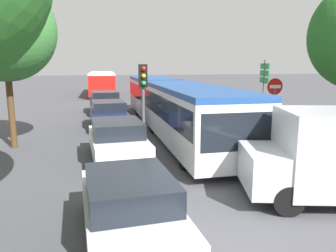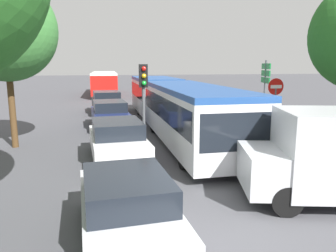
{
  "view_description": "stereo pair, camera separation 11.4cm",
  "coord_description": "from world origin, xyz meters",
  "px_view_note": "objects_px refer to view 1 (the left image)",
  "views": [
    {
      "loc": [
        -2.24,
        -5.51,
        3.4
      ],
      "look_at": [
        0.2,
        5.86,
        1.2
      ],
      "focal_mm": 35.0,
      "sensor_mm": 36.0,
      "label": 1
    },
    {
      "loc": [
        -2.13,
        -5.53,
        3.4
      ],
      "look_at": [
        0.2,
        5.86,
        1.2
      ],
      "focal_mm": 35.0,
      "sensor_mm": 36.0,
      "label": 2
    }
  ],
  "objects_px": {
    "city_bus_rear": "(102,82)",
    "queued_car_black": "(105,102)",
    "queued_car_navy": "(109,114)",
    "queued_car_white": "(117,140)",
    "tree_left_mid": "(6,33)",
    "traffic_light": "(143,87)",
    "queued_car_silver": "(130,208)",
    "articulated_bus": "(171,102)",
    "no_entry_sign": "(274,101)",
    "direction_sign_post": "(264,81)"
  },
  "relations": [
    {
      "from": "traffic_light",
      "to": "direction_sign_post",
      "type": "bearing_deg",
      "value": 106.52
    },
    {
      "from": "queued_car_navy",
      "to": "queued_car_black",
      "type": "distance_m",
      "value": 5.56
    },
    {
      "from": "queued_car_black",
      "to": "no_entry_sign",
      "type": "xyz_separation_m",
      "value": [
        6.86,
        -10.68,
        1.09
      ]
    },
    {
      "from": "articulated_bus",
      "to": "traffic_light",
      "type": "relative_size",
      "value": 4.99
    },
    {
      "from": "city_bus_rear",
      "to": "traffic_light",
      "type": "bearing_deg",
      "value": -176.2
    },
    {
      "from": "city_bus_rear",
      "to": "no_entry_sign",
      "type": "distance_m",
      "value": 26.18
    },
    {
      "from": "queued_car_white",
      "to": "queued_car_navy",
      "type": "relative_size",
      "value": 1.0
    },
    {
      "from": "queued_car_navy",
      "to": "queued_car_black",
      "type": "bearing_deg",
      "value": -3.14
    },
    {
      "from": "city_bus_rear",
      "to": "queued_car_navy",
      "type": "height_order",
      "value": "city_bus_rear"
    },
    {
      "from": "articulated_bus",
      "to": "queued_car_white",
      "type": "relative_size",
      "value": 3.94
    },
    {
      "from": "no_entry_sign",
      "to": "queued_car_black",
      "type": "bearing_deg",
      "value": -147.29
    },
    {
      "from": "queued_car_silver",
      "to": "tree_left_mid",
      "type": "bearing_deg",
      "value": 21.46
    },
    {
      "from": "queued_car_silver",
      "to": "no_entry_sign",
      "type": "height_order",
      "value": "no_entry_sign"
    },
    {
      "from": "queued_car_black",
      "to": "tree_left_mid",
      "type": "bearing_deg",
      "value": 152.94
    },
    {
      "from": "direction_sign_post",
      "to": "traffic_light",
      "type": "bearing_deg",
      "value": 31.32
    },
    {
      "from": "queued_car_navy",
      "to": "no_entry_sign",
      "type": "distance_m",
      "value": 8.59
    },
    {
      "from": "no_entry_sign",
      "to": "queued_car_white",
      "type": "bearing_deg",
      "value": -80.04
    },
    {
      "from": "queued_car_black",
      "to": "queued_car_silver",
      "type": "bearing_deg",
      "value": 176.39
    },
    {
      "from": "queued_car_black",
      "to": "no_entry_sign",
      "type": "bearing_deg",
      "value": -151.02
    },
    {
      "from": "no_entry_sign",
      "to": "queued_car_navy",
      "type": "bearing_deg",
      "value": -126.98
    },
    {
      "from": "articulated_bus",
      "to": "queued_car_silver",
      "type": "height_order",
      "value": "articulated_bus"
    },
    {
      "from": "queued_car_navy",
      "to": "no_entry_sign",
      "type": "height_order",
      "value": "no_entry_sign"
    },
    {
      "from": "queued_car_navy",
      "to": "city_bus_rear",
      "type": "bearing_deg",
      "value": -3.73
    },
    {
      "from": "queued_car_silver",
      "to": "no_entry_sign",
      "type": "xyz_separation_m",
      "value": [
        6.82,
        6.73,
        1.18
      ]
    },
    {
      "from": "direction_sign_post",
      "to": "tree_left_mid",
      "type": "bearing_deg",
      "value": 16.2
    },
    {
      "from": "city_bus_rear",
      "to": "queued_car_black",
      "type": "relative_size",
      "value": 2.57
    },
    {
      "from": "queued_car_navy",
      "to": "no_entry_sign",
      "type": "relative_size",
      "value": 1.53
    },
    {
      "from": "city_bus_rear",
      "to": "no_entry_sign",
      "type": "height_order",
      "value": "no_entry_sign"
    },
    {
      "from": "articulated_bus",
      "to": "traffic_light",
      "type": "distance_m",
      "value": 4.45
    },
    {
      "from": "queued_car_silver",
      "to": "queued_car_white",
      "type": "height_order",
      "value": "queued_car_white"
    },
    {
      "from": "city_bus_rear",
      "to": "queued_car_black",
      "type": "bearing_deg",
      "value": -179.23
    },
    {
      "from": "queued_car_navy",
      "to": "direction_sign_post",
      "type": "height_order",
      "value": "direction_sign_post"
    },
    {
      "from": "no_entry_sign",
      "to": "articulated_bus",
      "type": "bearing_deg",
      "value": -138.77
    },
    {
      "from": "city_bus_rear",
      "to": "queued_car_white",
      "type": "xyz_separation_m",
      "value": [
        0.08,
        -26.45,
        -0.71
      ]
    },
    {
      "from": "queued_car_black",
      "to": "tree_left_mid",
      "type": "relative_size",
      "value": 0.68
    },
    {
      "from": "traffic_light",
      "to": "queued_car_silver",
      "type": "bearing_deg",
      "value": -12.81
    },
    {
      "from": "articulated_bus",
      "to": "traffic_light",
      "type": "bearing_deg",
      "value": -27.8
    },
    {
      "from": "queued_car_navy",
      "to": "queued_car_white",
      "type": "bearing_deg",
      "value": 177.02
    },
    {
      "from": "traffic_light",
      "to": "tree_left_mid",
      "type": "height_order",
      "value": "tree_left_mid"
    },
    {
      "from": "no_entry_sign",
      "to": "queued_car_silver",
      "type": "bearing_deg",
      "value": -45.38
    },
    {
      "from": "articulated_bus",
      "to": "direction_sign_post",
      "type": "height_order",
      "value": "direction_sign_post"
    },
    {
      "from": "city_bus_rear",
      "to": "queued_car_navy",
      "type": "bearing_deg",
      "value": -179.01
    },
    {
      "from": "queued_car_white",
      "to": "no_entry_sign",
      "type": "bearing_deg",
      "value": -83.77
    },
    {
      "from": "queued_car_white",
      "to": "tree_left_mid",
      "type": "xyz_separation_m",
      "value": [
        -4.04,
        2.82,
        3.87
      ]
    },
    {
      "from": "queued_car_navy",
      "to": "direction_sign_post",
      "type": "distance_m",
      "value": 8.27
    },
    {
      "from": "queued_car_navy",
      "to": "no_entry_sign",
      "type": "bearing_deg",
      "value": -130.71
    },
    {
      "from": "queued_car_silver",
      "to": "traffic_light",
      "type": "distance_m",
      "value": 7.31
    },
    {
      "from": "queued_car_navy",
      "to": "direction_sign_post",
      "type": "bearing_deg",
      "value": -113.02
    },
    {
      "from": "articulated_bus",
      "to": "no_entry_sign",
      "type": "height_order",
      "value": "no_entry_sign"
    },
    {
      "from": "traffic_light",
      "to": "tree_left_mid",
      "type": "relative_size",
      "value": 0.5
    }
  ]
}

